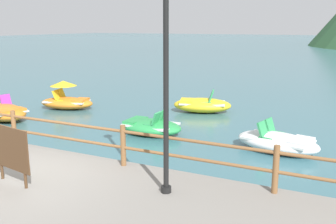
% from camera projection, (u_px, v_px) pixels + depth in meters
% --- Properties ---
extents(ground_plane, '(200.00, 200.00, 0.00)m').
position_uv_depth(ground_plane, '(295.00, 57.00, 43.42)').
color(ground_plane, '#3D6B75').
extents(dock_railing, '(23.92, 0.12, 0.95)m').
position_uv_depth(dock_railing, '(64.00, 132.00, 9.48)').
color(dock_railing, brown).
rests_on(dock_railing, promenade_dock).
extents(lamp_post, '(0.28, 0.28, 4.52)m').
position_uv_depth(lamp_post, '(166.00, 51.00, 6.86)').
color(lamp_post, black).
rests_on(lamp_post, promenade_dock).
extents(sign_board, '(1.17, 0.25, 1.19)m').
position_uv_depth(sign_board, '(11.00, 149.00, 7.72)').
color(sign_board, beige).
rests_on(sign_board, promenade_dock).
extents(pedal_boat_1, '(2.14, 1.34, 0.84)m').
position_uv_depth(pedal_boat_1, '(151.00, 126.00, 12.83)').
color(pedal_boat_1, green).
rests_on(pedal_boat_1, ground).
extents(pedal_boat_2, '(2.70, 2.05, 0.89)m').
position_uv_depth(pedal_boat_2, '(4.00, 112.00, 14.76)').
color(pedal_boat_2, orange).
rests_on(pedal_boat_2, ground).
extents(pedal_boat_3, '(2.53, 1.70, 1.22)m').
position_uv_depth(pedal_boat_3, '(67.00, 100.00, 16.67)').
color(pedal_boat_3, orange).
rests_on(pedal_boat_3, ground).
extents(pedal_boat_4, '(2.63, 1.91, 0.90)m').
position_uv_depth(pedal_boat_4, '(202.00, 105.00, 16.03)').
color(pedal_boat_4, yellow).
rests_on(pedal_boat_4, ground).
extents(pedal_boat_5, '(2.62, 1.76, 0.87)m').
position_uv_depth(pedal_boat_5, '(278.00, 142.00, 11.06)').
color(pedal_boat_5, white).
rests_on(pedal_boat_5, ground).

